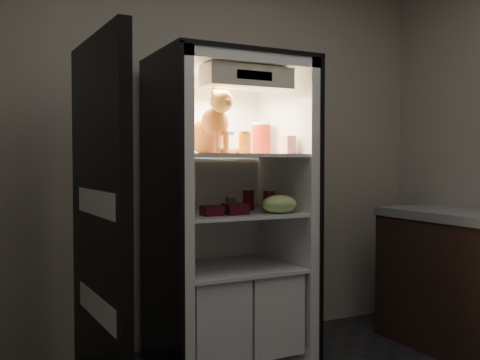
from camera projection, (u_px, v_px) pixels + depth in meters
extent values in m
plane|color=#AFA792|center=(200.00, 146.00, 3.64)|extent=(3.60, 0.00, 3.60)
cube|color=white|center=(208.00, 210.00, 3.54)|extent=(0.85, 0.06, 1.85)
cube|color=white|center=(167.00, 217.00, 3.08)|extent=(0.06, 0.70, 1.85)
cube|color=white|center=(284.00, 211.00, 3.44)|extent=(0.06, 0.70, 1.85)
cube|color=white|center=(229.00, 66.00, 3.23)|extent=(0.85, 0.70, 0.06)
cube|color=white|center=(229.00, 359.00, 3.29)|extent=(0.85, 0.70, 0.06)
cube|color=black|center=(160.00, 217.00, 3.06)|extent=(0.02, 0.72, 1.87)
cube|color=black|center=(290.00, 211.00, 3.46)|extent=(0.02, 0.72, 1.87)
cube|color=black|center=(229.00, 59.00, 3.23)|extent=(0.90, 0.72, 0.02)
cube|color=white|center=(231.00, 156.00, 3.22)|extent=(0.73, 0.62, 0.02)
cube|color=white|center=(231.00, 214.00, 3.23)|extent=(0.73, 0.62, 0.02)
cube|color=white|center=(205.00, 312.00, 3.17)|extent=(0.34, 0.58, 0.48)
cube|color=white|center=(256.00, 305.00, 3.33)|extent=(0.34, 0.58, 0.48)
cube|color=white|center=(231.00, 268.00, 3.24)|extent=(0.73, 0.62, 0.02)
cube|color=beige|center=(247.00, 78.00, 3.02)|extent=(0.52, 0.18, 0.12)
cube|color=black|center=(254.00, 75.00, 2.94)|extent=(0.22, 0.01, 0.05)
cube|color=black|center=(99.00, 227.00, 2.61)|extent=(0.10, 0.87, 1.85)
cube|color=white|center=(102.00, 306.00, 2.57)|extent=(0.09, 0.64, 0.12)
cube|color=white|center=(101.00, 202.00, 2.55)|extent=(0.09, 0.64, 0.12)
ellipsoid|color=#CC591A|center=(206.00, 137.00, 3.18)|extent=(0.24, 0.28, 0.21)
ellipsoid|color=#CC591A|center=(215.00, 123.00, 3.10)|extent=(0.19, 0.17, 0.18)
sphere|color=#C07625|center=(221.00, 101.00, 3.04)|extent=(0.15, 0.15, 0.13)
sphere|color=#C07625|center=(227.00, 103.00, 3.00)|extent=(0.06, 0.06, 0.06)
cone|color=#C07625|center=(215.00, 90.00, 3.02)|extent=(0.06, 0.06, 0.06)
cone|color=#C07625|center=(226.00, 91.00, 3.07)|extent=(0.06, 0.06, 0.06)
cylinder|color=#CC591A|center=(217.00, 142.00, 3.03)|extent=(0.03, 0.03, 0.13)
cylinder|color=#CC591A|center=(226.00, 142.00, 3.07)|extent=(0.03, 0.03, 0.13)
cylinder|color=#CC591A|center=(230.00, 151.00, 3.18)|extent=(0.22, 0.16, 0.03)
cylinder|color=green|center=(218.00, 139.00, 3.25)|extent=(0.08, 0.08, 0.19)
cylinder|color=green|center=(218.00, 122.00, 3.25)|extent=(0.08, 0.08, 0.02)
cylinder|color=white|center=(226.00, 145.00, 3.35)|extent=(0.10, 0.10, 0.12)
cylinder|color=#16399F|center=(226.00, 133.00, 3.34)|extent=(0.10, 0.10, 0.02)
cylinder|color=maroon|center=(245.00, 144.00, 3.23)|extent=(0.08, 0.08, 0.12)
cylinder|color=gold|center=(245.00, 133.00, 3.22)|extent=(0.08, 0.08, 0.01)
cylinder|color=#A62716|center=(261.00, 140.00, 3.44)|extent=(0.12, 0.12, 0.19)
cylinder|color=white|center=(261.00, 124.00, 3.44)|extent=(0.12, 0.12, 0.02)
cube|color=white|center=(289.00, 145.00, 3.21)|extent=(0.06, 0.06, 0.11)
cylinder|color=black|center=(248.00, 200.00, 3.37)|extent=(0.07, 0.07, 0.13)
cylinder|color=#B2B2B2|center=(248.00, 190.00, 3.36)|extent=(0.07, 0.07, 0.00)
cylinder|color=black|center=(270.00, 200.00, 3.40)|extent=(0.07, 0.07, 0.12)
cylinder|color=#B2B2B2|center=(270.00, 190.00, 3.39)|extent=(0.07, 0.07, 0.00)
cylinder|color=black|center=(269.00, 201.00, 3.30)|extent=(0.07, 0.07, 0.13)
cylinder|color=#B2B2B2|center=(269.00, 190.00, 3.30)|extent=(0.07, 0.07, 0.00)
cylinder|color=brown|center=(230.00, 204.00, 3.34)|extent=(0.06, 0.06, 0.08)
cylinder|color=#B2B2B2|center=(230.00, 197.00, 3.33)|extent=(0.06, 0.06, 0.01)
ellipsoid|color=#96D061|center=(279.00, 204.00, 3.14)|extent=(0.22, 0.16, 0.11)
cube|color=#450B16|center=(212.00, 211.00, 3.02)|extent=(0.11, 0.11, 0.05)
cube|color=#450B16|center=(235.00, 209.00, 3.07)|extent=(0.12, 0.12, 0.06)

